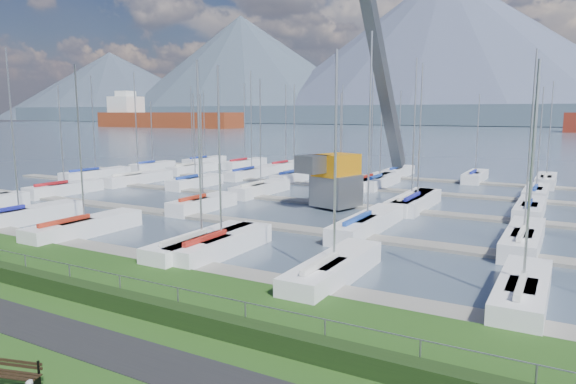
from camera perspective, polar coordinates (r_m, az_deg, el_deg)
The scene contains 11 objects.
path at distance 19.58m, azimuth -22.63°, elevation -14.71°, with size 160.00×2.00×0.04m, color black.
water at distance 274.38m, azimuth 26.22°, elevation 6.28°, with size 800.00×540.00×0.20m, color #455364.
hedge at distance 21.02m, azimuth -17.03°, elevation -11.77°, with size 80.00×0.70×0.70m, color black.
fence at distance 21.00m, azimuth -16.34°, elevation -9.30°, with size 0.04×0.04×80.00m, color gray.
foothill at distance 344.19m, azimuth 26.93°, elevation 7.64°, with size 900.00×80.00×12.00m, color #475768.
mountains at distance 420.39m, azimuth 28.80°, elevation 13.13°, with size 1190.00×360.00×115.00m.
docks at distance 43.12m, azimuth 9.08°, elevation -1.72°, with size 90.00×41.60×0.25m.
bench_right at distance 16.95m, azimuth -28.43°, elevation -17.40°, with size 1.85×0.90×0.85m.
crane at distance 43.33m, azimuth 6.66°, elevation 5.77°, with size 5.38×13.47×22.35m.
cargo_ship_west at distance 280.98m, azimuth -13.87°, elevation 7.81°, with size 82.68×21.47×21.50m.
sailboat_fleet at distance 45.26m, azimuth 7.29°, elevation 6.10°, with size 74.97×49.27×13.25m.
Camera 1 is at (14.39, -13.89, 7.62)m, focal length 32.00 mm.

